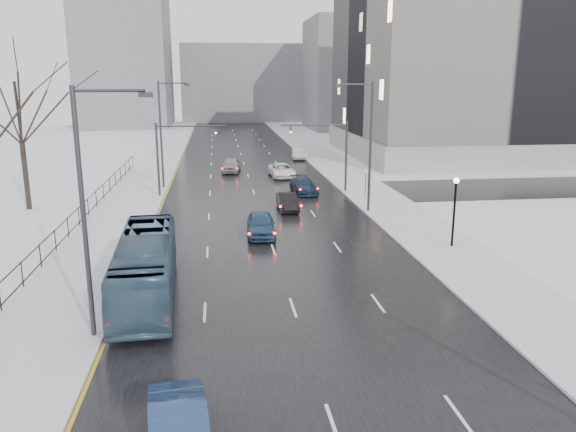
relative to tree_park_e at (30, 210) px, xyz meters
name	(u,v)px	position (x,y,z in m)	size (l,w,h in m)	color
road	(247,173)	(18.20, 16.00, 0.02)	(16.00, 150.00, 0.04)	black
cross_road	(254,194)	(18.20, 4.00, 0.02)	(130.00, 10.00, 0.04)	black
sidewalk_left	(151,174)	(7.70, 16.00, 0.08)	(5.00, 150.00, 0.16)	silver
sidewalk_right	(340,170)	(28.70, 16.00, 0.08)	(5.00, 150.00, 0.16)	silver
park_strip	(60,176)	(-1.80, 16.00, 0.06)	(14.00, 150.00, 0.12)	white
tree_park_e	(30,210)	(0.00, 0.00, 0.00)	(9.45, 9.45, 13.50)	black
iron_fence	(45,249)	(5.20, -14.00, 0.91)	(0.06, 70.00, 1.30)	black
streetlight_r_mid	(368,141)	(26.37, -4.00, 5.62)	(2.95, 0.25, 10.00)	#2D2D33
streetlight_l_near	(89,203)	(10.03, -24.00, 5.62)	(2.95, 0.25, 10.00)	#2D2D33
streetlight_l_far	(163,129)	(10.03, 8.00, 5.62)	(2.95, 0.25, 10.00)	#2D2D33
lamppost_r_mid	(455,202)	(29.20, -14.00, 2.94)	(0.36, 0.36, 4.28)	black
mast_signal_right	(335,148)	(25.53, 4.00, 4.11)	(6.10, 0.33, 6.50)	#2D2D33
mast_signal_left	(170,151)	(10.87, 4.00, 4.11)	(6.10, 0.33, 6.50)	#2D2D33
no_uturn_sign	(366,175)	(27.40, 0.00, 2.30)	(0.60, 0.06, 2.70)	#2D2D33
civic_building	(501,71)	(53.20, 28.00, 11.21)	(41.00, 31.00, 24.80)	gray
bldg_far_right	(367,74)	(46.20, 71.00, 11.00)	(24.00, 20.00, 22.00)	slate
bldg_far_left	(125,60)	(-3.80, 81.00, 14.00)	(18.00, 22.00, 28.00)	slate
bldg_far_center	(245,83)	(22.20, 96.00, 9.00)	(30.00, 18.00, 18.00)	slate
bus	(146,267)	(11.45, -19.83, 1.56)	(2.55, 10.89, 3.03)	#38536D
sedan_center_near	(261,224)	(17.70, -9.77, 0.82)	(1.84, 4.58, 1.56)	navy
sedan_right_near	(287,202)	(20.38, -2.64, 0.71)	(1.42, 4.07, 1.34)	black
sedan_right_cross	(282,170)	(21.70, 12.74, 0.75)	(2.36, 5.12, 1.42)	white
sedan_right_far	(304,186)	(22.70, 3.93, 0.72)	(1.91, 4.70, 1.37)	#14283E
sedan_center_far	(231,165)	(16.48, 16.67, 0.84)	(1.90, 4.72, 1.61)	gray
sedan_right_distant	(298,153)	(25.40, 26.02, 0.79)	(1.59, 4.56, 1.50)	#AEADB2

